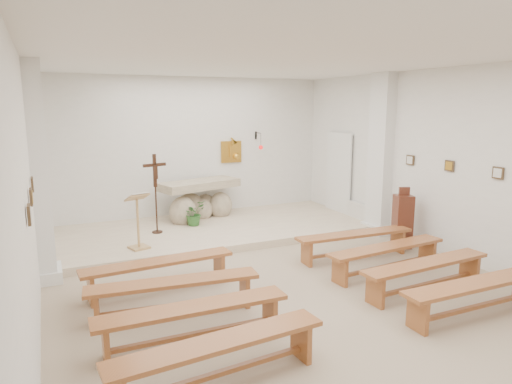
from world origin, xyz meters
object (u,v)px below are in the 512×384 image
altar (199,202)px  bench_right_front (355,239)px  bench_left_fourth (220,351)px  bench_left_third (193,315)px  crucifix_stand (156,188)px  lectern (138,221)px  bench_left_front (159,268)px  bench_right_third (426,269)px  bench_right_fourth (476,291)px  bench_left_second (174,289)px  donation_pedestal (402,221)px  bench_right_second (387,253)px

altar → bench_right_front: 4.07m
bench_left_fourth → bench_left_third: bearing=85.5°
bench_right_front → bench_left_fourth: 4.52m
crucifix_stand → bench_left_fourth: bearing=-110.1°
lectern → crucifix_stand: (0.56, 0.95, 0.43)m
bench_left_front → bench_right_third: same height
bench_left_third → bench_right_fourth: size_ratio=1.00×
bench_left_third → bench_left_second: bearing=91.3°
bench_left_second → altar: bearing=74.5°
donation_pedestal → bench_right_third: bearing=-103.6°
bench_right_fourth → bench_left_second: bearing=154.9°
bench_right_second → bench_left_fourth: size_ratio=1.00×
bench_right_second → bench_right_front: bearing=85.8°
crucifix_stand → bench_right_front: size_ratio=0.72×
bench_right_second → bench_left_front: bearing=162.2°
bench_right_third → bench_left_fourth: 3.77m
crucifix_stand → bench_left_third: size_ratio=0.72×
bench_right_front → bench_left_front: bearing=-176.9°
crucifix_stand → bench_left_second: 3.76m
altar → bench_left_third: (-1.81, -5.38, -0.16)m
crucifix_stand → bench_left_front: 2.92m
bench_left_fourth → bench_right_fourth: same height
altar → bench_right_fourth: bearing=-89.6°
bench_right_second → bench_left_fourth: (-3.66, -1.77, 0.00)m
crucifix_stand → bench_right_third: size_ratio=0.72×
lectern → bench_right_fourth: 5.75m
donation_pedestal → bench_right_fourth: bearing=-94.5°
altar → bench_right_third: size_ratio=0.88×
bench_left_third → crucifix_stand: bearing=83.7°
bench_right_fourth → donation_pedestal: bearing=66.2°
lectern → bench_right_front: bearing=-43.5°
bench_right_third → bench_left_fourth: size_ratio=1.00×
altar → bench_right_second: (1.85, -4.50, -0.16)m
bench_right_second → bench_left_fourth: same height
bench_left_third → bench_right_third: 3.66m
altar → bench_left_second: size_ratio=0.88×
bench_left_third → bench_right_third: bearing=1.3°
bench_left_second → bench_left_third: 0.88m
bench_right_front → bench_left_fourth: size_ratio=1.00×
donation_pedestal → bench_right_second: (-1.27, -1.03, -0.18)m
bench_left_third → donation_pedestal: bearing=22.4°
bench_left_second → bench_left_third: (-0.00, -0.88, 0.00)m
bench_left_fourth → bench_right_fourth: 3.66m
bench_left_second → bench_right_second: size_ratio=1.00×
bench_right_third → crucifix_stand: bearing=121.1°
bench_left_front → bench_left_third: 1.77m
crucifix_stand → bench_right_second: size_ratio=0.72×
altar → bench_right_fourth: size_ratio=0.89×
crucifix_stand → bench_right_third: (3.06, -4.52, -0.75)m
bench_left_second → bench_right_front: bearing=20.0°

